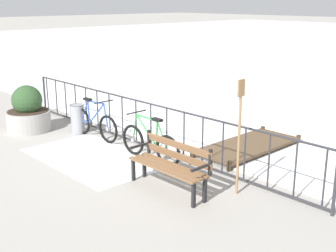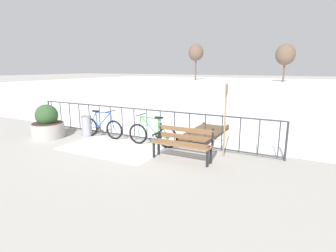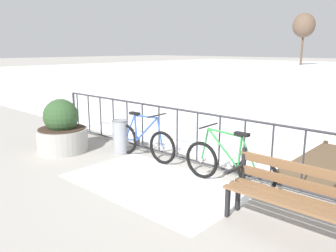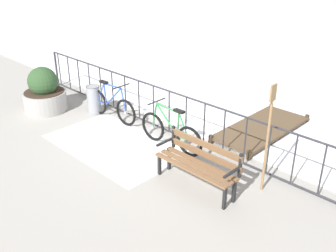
{
  "view_description": "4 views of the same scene",
  "coord_description": "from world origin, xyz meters",
  "px_view_note": "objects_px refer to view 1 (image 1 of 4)",
  "views": [
    {
      "loc": [
        7.29,
        -6.08,
        3.2
      ],
      "look_at": [
        0.99,
        -0.18,
        0.75
      ],
      "focal_mm": 47.49,
      "sensor_mm": 36.0,
      "label": 1
    },
    {
      "loc": [
        4.84,
        -7.23,
        2.39
      ],
      "look_at": [
        1.25,
        -0.39,
        0.68
      ],
      "focal_mm": 28.22,
      "sensor_mm": 36.0,
      "label": 2
    },
    {
      "loc": [
        3.58,
        -5.01,
        2.23
      ],
      "look_at": [
        -0.65,
        -0.39,
        0.79
      ],
      "focal_mm": 36.33,
      "sensor_mm": 36.0,
      "label": 3
    },
    {
      "loc": [
        5.85,
        -5.75,
        4.01
      ],
      "look_at": [
        0.84,
        -0.63,
        0.61
      ],
      "focal_mm": 41.64,
      "sensor_mm": 36.0,
      "label": 4
    }
  ],
  "objects_px": {
    "park_bench": "(171,162)",
    "trash_bin": "(78,119)",
    "bicycle_near_railing": "(150,144)",
    "oar_upright": "(239,130)",
    "planter_with_shrub": "(28,112)",
    "bicycle_second": "(94,123)"
  },
  "relations": [
    {
      "from": "park_bench",
      "to": "trash_bin",
      "type": "relative_size",
      "value": 2.19
    },
    {
      "from": "bicycle_near_railing",
      "to": "oar_upright",
      "type": "xyz_separation_m",
      "value": [
        2.25,
        0.01,
        0.77
      ]
    },
    {
      "from": "trash_bin",
      "to": "planter_with_shrub",
      "type": "bearing_deg",
      "value": -143.82
    },
    {
      "from": "bicycle_second",
      "to": "oar_upright",
      "type": "distance_m",
      "value": 4.4
    },
    {
      "from": "bicycle_near_railing",
      "to": "bicycle_second",
      "type": "bearing_deg",
      "value": 178.68
    },
    {
      "from": "park_bench",
      "to": "trash_bin",
      "type": "bearing_deg",
      "value": 170.8
    },
    {
      "from": "bicycle_near_railing",
      "to": "oar_upright",
      "type": "height_order",
      "value": "oar_upright"
    },
    {
      "from": "oar_upright",
      "to": "bicycle_near_railing",
      "type": "bearing_deg",
      "value": -179.75
    },
    {
      "from": "park_bench",
      "to": "planter_with_shrub",
      "type": "distance_m",
      "value": 5.12
    },
    {
      "from": "bicycle_second",
      "to": "oar_upright",
      "type": "xyz_separation_m",
      "value": [
        4.33,
        -0.04,
        0.77
      ]
    },
    {
      "from": "park_bench",
      "to": "trash_bin",
      "type": "height_order",
      "value": "park_bench"
    },
    {
      "from": "trash_bin",
      "to": "oar_upright",
      "type": "relative_size",
      "value": 0.37
    },
    {
      "from": "bicycle_second",
      "to": "park_bench",
      "type": "xyz_separation_m",
      "value": [
        3.42,
        -0.72,
        0.14
      ]
    },
    {
      "from": "park_bench",
      "to": "planter_with_shrub",
      "type": "xyz_separation_m",
      "value": [
        -5.12,
        -0.12,
        -0.04
      ]
    },
    {
      "from": "bicycle_near_railing",
      "to": "park_bench",
      "type": "height_order",
      "value": "bicycle_near_railing"
    },
    {
      "from": "bicycle_near_railing",
      "to": "trash_bin",
      "type": "xyz_separation_m",
      "value": [
        -2.71,
        -0.02,
        0.0
      ]
    },
    {
      "from": "bicycle_second",
      "to": "park_bench",
      "type": "distance_m",
      "value": 3.5
    },
    {
      "from": "bicycle_near_railing",
      "to": "planter_with_shrub",
      "type": "relative_size",
      "value": 1.47
    },
    {
      "from": "bicycle_second",
      "to": "park_bench",
      "type": "height_order",
      "value": "bicycle_second"
    },
    {
      "from": "planter_with_shrub",
      "to": "oar_upright",
      "type": "height_order",
      "value": "oar_upright"
    },
    {
      "from": "bicycle_near_railing",
      "to": "bicycle_second",
      "type": "xyz_separation_m",
      "value": [
        -2.08,
        0.05,
        0.0
      ]
    },
    {
      "from": "bicycle_near_railing",
      "to": "trash_bin",
      "type": "relative_size",
      "value": 2.34
    }
  ]
}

